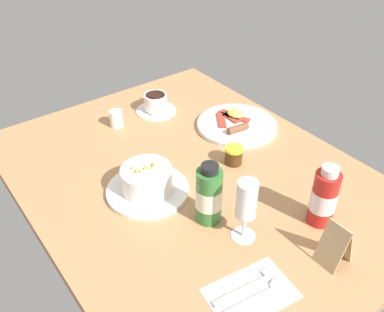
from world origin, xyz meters
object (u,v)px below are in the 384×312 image
porridge_bowl (147,182)px  coffee_cup (156,104)px  wine_glass (246,203)px  sauce_bottle_green (209,195)px  sauce_bottle_red (324,198)px  breakfast_plate (236,124)px  creamer_jug (116,118)px  cutlery_setting (253,292)px  jam_jar (234,155)px  menu_card (336,243)px

porridge_bowl → coffee_cup: 41.77cm
wine_glass → sauce_bottle_green: (-9.37, -2.80, -2.97)cm
sauce_bottle_red → breakfast_plate: size_ratio=0.63×
creamer_jug → sauce_bottle_red: (66.98, 17.83, 4.52)cm
sauce_bottle_red → breakfast_plate: bearing=163.9°
cutlery_setting → wine_glass: 18.40cm
jam_jar → menu_card: (39.25, -6.25, 2.57)cm
sauce_bottle_red → menu_card: size_ratio=1.52×
creamer_jug → sauce_bottle_red: sauce_bottle_red is taller
cutlery_setting → creamer_jug: creamer_jug is taller
porridge_bowl → creamer_jug: porridge_bowl is taller
creamer_jug → sauce_bottle_green: size_ratio=0.36×
menu_card → creamer_jug: bearing=-172.2°
porridge_bowl → jam_jar: porridge_bowl is taller
menu_card → jam_jar: bearing=171.0°
jam_jar → breakfast_plate: bearing=135.6°
cutlery_setting → menu_card: bearing=77.8°
coffee_cup → sauce_bottle_green: sauce_bottle_green is taller
jam_jar → sauce_bottle_red: (29.64, 1.06, 4.65)cm
wine_glass → sauce_bottle_red: sauce_bottle_red is taller
jam_jar → breakfast_plate: jam_jar is taller
menu_card → sauce_bottle_green: bearing=-152.9°
jam_jar → sauce_bottle_red: sauce_bottle_red is taller
porridge_bowl → sauce_bottle_green: size_ratio=1.33×
cutlery_setting → jam_jar: size_ratio=3.62×
jam_jar → sauce_bottle_red: size_ratio=0.33×
cutlery_setting → sauce_bottle_red: bearing=101.4°
creamer_jug → wine_glass: 60.28cm
wine_glass → coffee_cup: bearing=165.9°
creamer_jug → jam_jar: 40.94cm
breakfast_plate → sauce_bottle_green: bearing=-50.9°
jam_jar → sauce_bottle_green: sauce_bottle_green is taller
porridge_bowl → sauce_bottle_red: (33.43, 27.28, 3.77)cm
creamer_jug → coffee_cup: bearing=91.0°
porridge_bowl → creamer_jug: (-33.55, 9.44, -0.76)cm
porridge_bowl → wine_glass: (26.26, 9.40, 6.78)cm
creamer_jug → menu_card: bearing=7.8°
breakfast_plate → menu_card: bearing=-20.5°
breakfast_plate → jam_jar: bearing=-44.4°
porridge_bowl → sauce_bottle_green: 18.53cm
porridge_bowl → jam_jar: 26.51cm
sauce_bottle_green → jam_jar: bearing=123.7°
wine_glass → sauce_bottle_green: size_ratio=0.99×
cutlery_setting → coffee_cup: coffee_cup is taller
cutlery_setting → creamer_jug: bearing=172.9°
cutlery_setting → wine_glass: size_ratio=1.19×
jam_jar → breakfast_plate: size_ratio=0.21×
sauce_bottle_green → breakfast_plate: (-26.96, 33.20, -6.43)cm
creamer_jug → breakfast_plate: creamer_jug is taller
coffee_cup → menu_card: (76.85, -4.56, 2.39)cm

